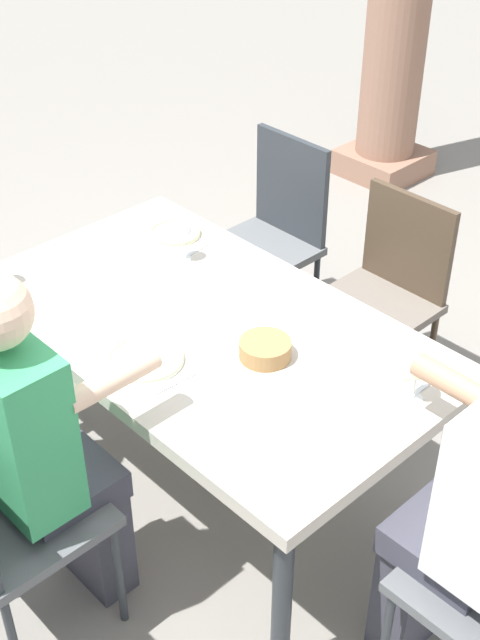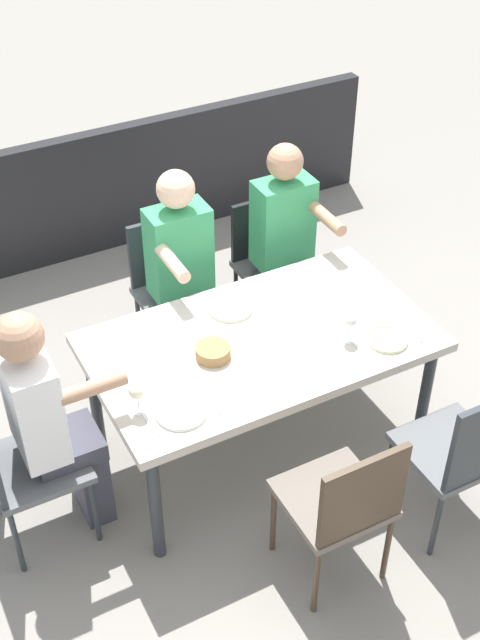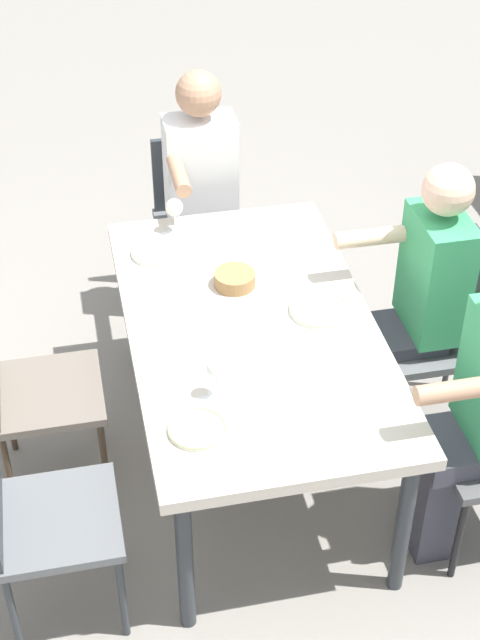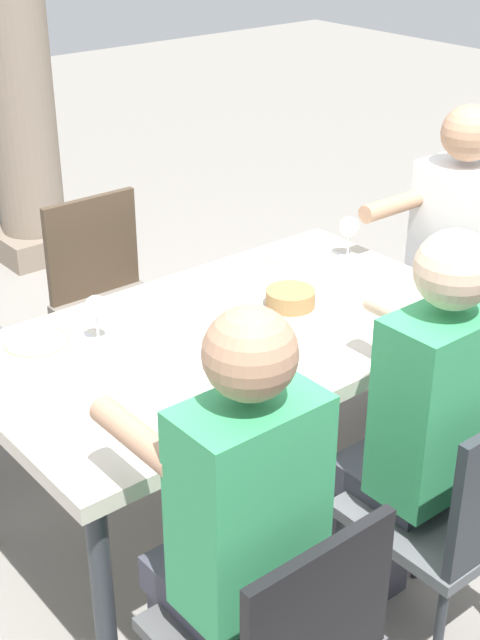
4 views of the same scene
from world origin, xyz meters
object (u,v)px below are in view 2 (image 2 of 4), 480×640
object	(u,v)px
chair_west_north	(465,449)
chair_mid_north	(344,502)
dining_table	(261,349)
plate_0	(387,340)
diner_woman_green	(288,245)
bread_basket	(213,352)
chair_mid_south	(173,284)
diner_man_white	(51,418)
wine_glass_2	(137,392)
wine_glass_0	(350,321)
plate_1	(230,307)
plate_2	(181,412)
chair_west_south	(272,258)
chair_head_east	(19,462)
diner_guest_third	(184,275)

from	to	relation	value
chair_west_north	chair_mid_north	size ratio (longest dim) A/B	1.04
dining_table	plate_0	bearing A→B (deg)	150.14
diner_woman_green	bread_basket	size ratio (longest dim) A/B	7.75
plate_0	chair_mid_north	bearing A→B (deg)	43.61
chair_mid_south	diner_man_white	bearing A→B (deg)	42.07
wine_glass_2	wine_glass_0	bearing A→B (deg)	178.97
plate_1	bread_basket	bearing A→B (deg)	50.22
plate_1	plate_2	size ratio (longest dim) A/B	1.02
chair_west_south	plate_1	bearing A→B (deg)	45.71
plate_0	wine_glass_2	bearing A→B (deg)	-5.40
chair_west_south	chair_head_east	world-z (taller)	chair_head_east
diner_woman_green	diner_man_white	size ratio (longest dim) A/B	1.00
diner_woman_green	wine_glass_0	xyz separation A→B (m)	(0.21, 0.93, 0.17)
diner_woman_green	plate_0	distance (m)	1.03
chair_west_south	plate_2	size ratio (longest dim) A/B	3.62
chair_west_south	plate_2	bearing A→B (deg)	46.13
chair_mid_south	plate_1	xyz separation A→B (m)	(-0.06, 0.62, 0.23)
chair_west_south	wine_glass_0	distance (m)	1.18
plate_1	wine_glass_2	bearing A→B (deg)	33.92
diner_guest_third	plate_0	size ratio (longest dim) A/B	6.51
chair_west_south	diner_guest_third	xyz separation A→B (m)	(0.66, 0.18, 0.20)
plate_1	chair_mid_south	bearing A→B (deg)	-84.62
chair_west_south	wine_glass_0	world-z (taller)	wine_glass_0
chair_head_east	dining_table	bearing A→B (deg)	180.00
chair_west_north	plate_1	world-z (taller)	chair_west_north
plate_0	wine_glass_0	world-z (taller)	wine_glass_0
diner_man_white	chair_mid_north	bearing A→B (deg)	138.07
chair_mid_north	plate_0	xyz separation A→B (m)	(-0.62, -0.59, 0.23)
chair_west_south	wine_glass_0	bearing A→B (deg)	79.66
plate_1	chair_head_east	bearing A→B (deg)	12.85
chair_west_north	bread_basket	world-z (taller)	chair_west_north
chair_mid_north	diner_woman_green	xyz separation A→B (m)	(-0.66, -1.62, 0.17)
wine_glass_0	plate_2	bearing A→B (deg)	4.88
chair_mid_south	plate_2	size ratio (longest dim) A/B	3.83
plate_2	bread_basket	distance (m)	0.41
chair_head_east	plate_2	world-z (taller)	chair_head_east
chair_mid_south	wine_glass_2	xyz separation A→B (m)	(0.64, 1.09, 0.34)
bread_basket	chair_mid_north	bearing A→B (deg)	101.86
chair_west_south	wine_glass_2	distance (m)	1.74
chair_head_east	diner_guest_third	xyz separation A→B (m)	(-1.18, -0.72, 0.20)
dining_table	chair_mid_north	world-z (taller)	chair_mid_north
chair_mid_north	diner_man_white	size ratio (longest dim) A/B	0.69
plate_0	plate_1	bearing A→B (deg)	-46.43
diner_guest_third	diner_man_white	bearing A→B (deg)	36.01
chair_head_east	plate_0	world-z (taller)	chair_head_east
chair_head_east	plate_0	bearing A→B (deg)	170.24
diner_woman_green	plate_0	xyz separation A→B (m)	(0.04, 1.03, 0.06)
chair_head_east	wine_glass_2	world-z (taller)	wine_glass_2
chair_west_north	chair_head_east	xyz separation A→B (m)	(1.84, -0.91, -0.03)
chair_west_south	diner_woman_green	xyz separation A→B (m)	(-0.00, 0.18, 0.20)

